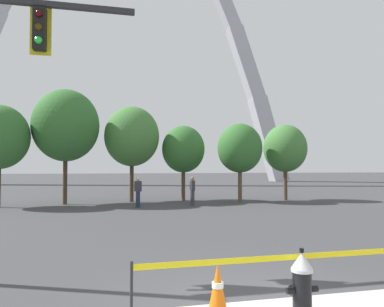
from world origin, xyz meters
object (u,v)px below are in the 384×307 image
fire_hydrant (302,286)px  pedestrian_standing_center (192,191)px  pedestrian_walking_left (138,192)px  traffic_cone_by_hydrant (218,289)px  monument_arch (124,43)px

fire_hydrant → pedestrian_standing_center: pedestrian_standing_center is taller
pedestrian_walking_left → traffic_cone_by_hydrant: bearing=-90.2°
fire_hydrant → traffic_cone_by_hydrant: fire_hydrant is taller
monument_arch → pedestrian_walking_left: 36.29m
monument_arch → pedestrian_walking_left: (-0.65, -31.34, -18.27)m
traffic_cone_by_hydrant → monument_arch: 49.47m
pedestrian_standing_center → pedestrian_walking_left: bearing=-175.7°
traffic_cone_by_hydrant → monument_arch: size_ratio=0.02×
pedestrian_walking_left → pedestrian_standing_center: size_ratio=1.00×
fire_hydrant → pedestrian_walking_left: pedestrian_walking_left is taller
fire_hydrant → traffic_cone_by_hydrant: size_ratio=1.36×
pedestrian_walking_left → fire_hydrant: bearing=-86.1°
monument_arch → traffic_cone_by_hydrant: bearing=-90.9°
traffic_cone_by_hydrant → pedestrian_standing_center: size_ratio=0.46×
fire_hydrant → pedestrian_standing_center: (1.97, 15.14, 0.35)m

